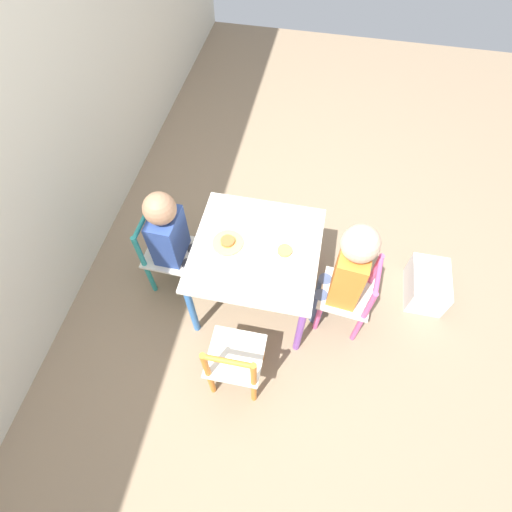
# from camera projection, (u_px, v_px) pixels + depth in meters

# --- Properties ---
(ground_plane) EXTENTS (6.00, 6.00, 0.00)m
(ground_plane) POSITION_uv_depth(u_px,v_px,m) (256.00, 293.00, 2.36)
(ground_plane) COLOR #8C755B
(kids_table) EXTENTS (0.63, 0.63, 0.48)m
(kids_table) POSITION_uv_depth(u_px,v_px,m) (256.00, 255.00, 2.02)
(kids_table) COLOR silver
(kids_table) RESTS_ON ground_plane
(chair_pink) EXTENTS (0.29, 0.29, 0.52)m
(chair_pink) POSITION_uv_depth(u_px,v_px,m) (350.00, 296.00, 2.07)
(chair_pink) COLOR silver
(chair_pink) RESTS_ON ground_plane
(chair_teal) EXTENTS (0.27, 0.27, 0.52)m
(chair_teal) POSITION_uv_depth(u_px,v_px,m) (167.00, 253.00, 2.21)
(chair_teal) COLOR silver
(chair_teal) RESTS_ON ground_plane
(chair_orange) EXTENTS (0.26, 0.26, 0.52)m
(chair_orange) POSITION_uv_depth(u_px,v_px,m) (235.00, 362.00, 1.87)
(chair_orange) COLOR silver
(chair_orange) RESTS_ON ground_plane
(child_front) EXTENTS (0.21, 0.22, 0.80)m
(child_front) POSITION_uv_depth(u_px,v_px,m) (347.00, 271.00, 1.89)
(child_front) COLOR #4C608E
(child_front) RESTS_ON ground_plane
(child_back) EXTENTS (0.20, 0.22, 0.73)m
(child_back) POSITION_uv_depth(u_px,v_px,m) (171.00, 236.00, 2.05)
(child_back) COLOR #38383D
(child_back) RESTS_ON ground_plane
(plate_front) EXTENTS (0.16, 0.16, 0.03)m
(plate_front) POSITION_uv_depth(u_px,v_px,m) (285.00, 252.00, 1.94)
(plate_front) COLOR white
(plate_front) RESTS_ON kids_table
(plate_back) EXTENTS (0.16, 0.16, 0.03)m
(plate_back) POSITION_uv_depth(u_px,v_px,m) (228.00, 242.00, 1.97)
(plate_back) COLOR #EADB66
(plate_back) RESTS_ON kids_table
(storage_bin) EXTENTS (0.29, 0.20, 0.20)m
(storage_bin) POSITION_uv_depth(u_px,v_px,m) (427.00, 285.00, 2.28)
(storage_bin) COLOR silver
(storage_bin) RESTS_ON ground_plane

